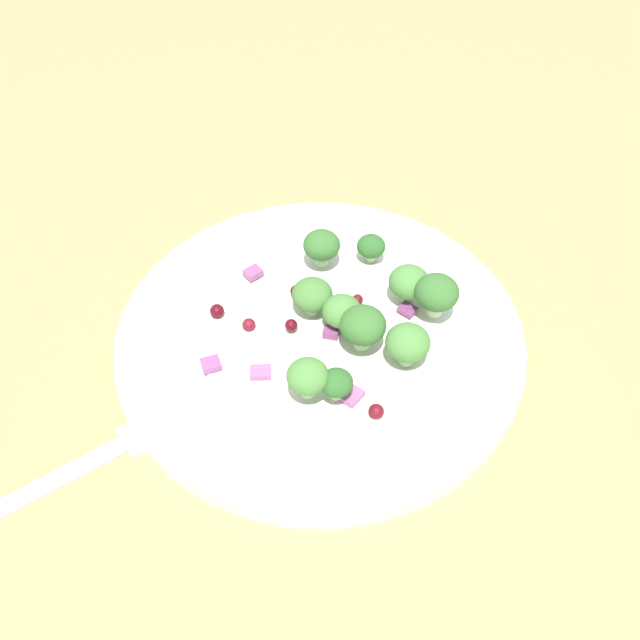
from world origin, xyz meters
TOP-DOWN VIEW (x-y plane):
  - ground_plane at (0.00, 0.00)cm, footprint 180.00×180.00cm
  - plate at (-2.59, 1.47)cm, footprint 27.30×27.30cm
  - dressing_pool at (-2.59, 1.47)cm, footprint 15.83×15.83cm
  - broccoli_floret_0 at (-2.21, -0.37)cm, footprint 2.58×2.58cm
  - broccoli_floret_1 at (0.47, -4.73)cm, footprint 2.76×2.76cm
  - broccoli_floret_2 at (-5.44, -3.86)cm, footprint 2.87×2.87cm
  - broccoli_floret_3 at (-1.61, -6.30)cm, footprint 2.96×2.96cm
  - broccoli_floret_4 at (4.17, -2.65)cm, footprint 2.04×2.04cm
  - broccoli_floret_5 at (3.75, 0.90)cm, footprint 2.60×2.60cm
  - broccoli_floret_6 at (-0.65, 1.85)cm, footprint 2.73×2.73cm
  - broccoli_floret_7 at (-7.90, 2.59)cm, footprint 2.60×2.60cm
  - broccoli_floret_8 at (-4.15, -1.15)cm, footprint 2.98×2.98cm
  - broccoli_floret_9 at (-8.14, 0.86)cm, footprint 2.05×2.05cm
  - cranberry_0 at (-2.31, 3.35)cm, footprint 0.84×0.84cm
  - cranberry_1 at (-9.43, -1.48)cm, footprint 0.98×0.98cm
  - cranberry_2 at (0.83, 2.82)cm, footprint 0.91×0.91cm
  - cranberry_3 at (0.12, -1.30)cm, footprint 0.75×0.75cm
  - cranberry_4 at (-0.51, 8.28)cm, footprint 0.97×0.97cm
  - cranberry_5 at (-1.77, 6.16)cm, footprint 0.90×0.90cm
  - onion_bit_0 at (-7.99, 0.28)cm, footprint 1.93×1.93cm
  - onion_bit_1 at (-5.00, 8.63)cm, footprint 1.34×1.45cm
  - onion_bit_2 at (-2.85, 0.75)cm, footprint 1.06×1.20cm
  - onion_bit_3 at (-5.81, 5.49)cm, footprint 1.07×1.37cm
  - onion_bit_4 at (3.00, 5.78)cm, footprint 1.45×1.50cm
  - onion_bit_5 at (-1.20, -4.57)cm, footprint 1.49×1.50cm
  - fork at (-11.95, 17.89)cm, footprint 11.04×16.91cm

SIDE VIEW (x-z plane):
  - ground_plane at x=0.00cm, z-range -2.00..0.00cm
  - fork at x=-11.95cm, z-range 0.00..0.50cm
  - plate at x=-2.59cm, z-range 0.01..1.71cm
  - dressing_pool at x=-2.59cm, z-range 1.20..1.40cm
  - onion_bit_3 at x=-5.81cm, z-range 1.35..1.82cm
  - onion_bit_0 at x=-7.99cm, z-range 1.39..1.85cm
  - cranberry_5 at x=-1.77cm, z-range 1.24..2.14cm
  - cranberry_1 at x=-9.43cm, z-range 1.22..2.19cm
  - onion_bit_2 at x=-2.85cm, z-range 1.43..2.00cm
  - cranberry_3 at x=0.12cm, z-range 1.34..2.09cm
  - onion_bit_1 at x=-5.00cm, z-range 1.52..1.94cm
  - onion_bit_5 at x=-1.20cm, z-range 1.57..1.92cm
  - cranberry_4 at x=-0.51cm, z-range 1.36..2.33cm
  - onion_bit_4 at x=3.00cm, z-range 1.62..2.09cm
  - cranberry_2 at x=0.83cm, z-range 1.53..2.44cm
  - cranberry_0 at x=-2.31cm, z-range 1.61..2.45cm
  - broccoli_floret_4 at x=4.17cm, z-range 1.63..3.70cm
  - broccoli_floret_0 at x=-2.21cm, z-range 1.66..4.27cm
  - broccoli_floret_6 at x=-0.65cm, z-range 1.64..4.41cm
  - broccoli_floret_9 at x=-8.14cm, z-range 2.02..4.10cm
  - broccoli_floret_1 at x=0.47cm, z-range 1.70..4.50cm
  - broccoli_floret_2 at x=-5.44cm, z-range 1.77..4.67cm
  - broccoli_floret_5 at x=3.75cm, z-range 2.07..4.71cm
  - broccoli_floret_7 at x=-7.90cm, z-range 2.21..4.84cm
  - broccoli_floret_3 at x=-1.61cm, z-range 2.13..5.13cm
  - broccoli_floret_8 at x=-4.15cm, z-range 2.14..5.16cm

